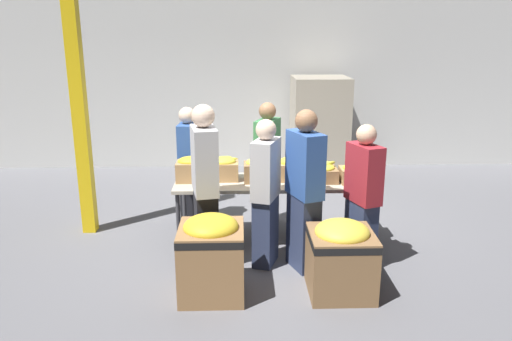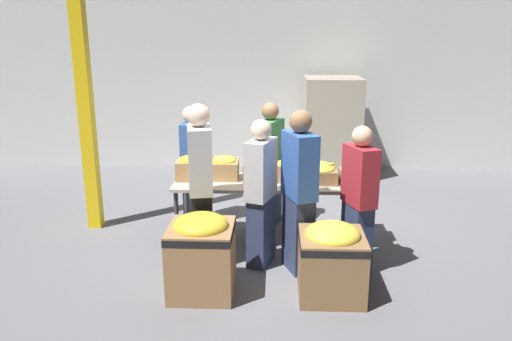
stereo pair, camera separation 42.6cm
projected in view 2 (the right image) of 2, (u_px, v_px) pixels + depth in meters
ground_plane at (271, 241)px, 6.14m from camera, size 30.00×30.00×0.00m
wall_back at (275, 59)px, 9.04m from camera, size 16.00×0.08×4.00m
sorting_table at (272, 186)px, 5.94m from camera, size 2.30×0.74×0.77m
banana_box_0 at (191, 167)px, 5.98m from camera, size 0.34×0.30×0.30m
banana_box_1 at (224, 167)px, 5.99m from camera, size 0.34×0.29×0.28m
banana_box_2 at (258, 169)px, 5.89m from camera, size 0.35×0.32×0.30m
banana_box_3 at (290, 169)px, 5.92m from camera, size 0.36×0.32×0.29m
banana_box_4 at (322, 173)px, 5.86m from camera, size 0.35×0.34×0.24m
banana_box_5 at (355, 175)px, 5.78m from camera, size 0.34×0.31×0.23m
volunteer_0 at (192, 166)px, 6.54m from camera, size 0.24×0.44×1.57m
volunteer_1 at (359, 201)px, 5.21m from camera, size 0.35×0.47×1.58m
volunteer_2 at (299, 193)px, 5.21m from camera, size 0.38×0.52×1.74m
volunteer_3 at (201, 187)px, 5.32m from camera, size 0.32×0.51×1.78m
volunteer_4 at (270, 166)px, 6.45m from camera, size 0.37×0.49×1.63m
volunteer_5 at (261, 194)px, 5.35m from camera, size 0.35×0.48×1.62m
donation_bin_0 at (202, 252)px, 4.83m from camera, size 0.62×0.62×0.82m
donation_bin_1 at (332, 258)px, 4.79m from camera, size 0.62×0.62×0.75m
support_pillar at (83, 73)px, 6.08m from camera, size 0.16×0.16×4.00m
pallet_stack_0 at (332, 129)px, 8.61m from camera, size 1.03×1.03×1.74m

